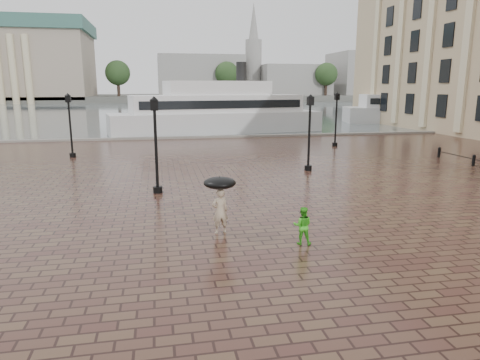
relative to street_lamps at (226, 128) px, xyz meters
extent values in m
plane|color=#3B201B|center=(1.50, -17.50, -2.33)|extent=(300.00, 300.00, 0.00)
plane|color=#4A545A|center=(1.50, 74.50, -2.33)|extent=(240.00, 240.00, 0.00)
cube|color=slate|center=(1.50, 14.50, -2.33)|extent=(80.00, 0.60, 0.30)
cube|color=#4C4C47|center=(1.50, 142.50, -1.33)|extent=(300.00, 60.00, 2.00)
cube|color=gray|center=(-53.50, 127.50, 9.67)|extent=(55.00, 30.00, 22.00)
cube|color=gray|center=(11.50, 132.50, 6.67)|extent=(30.00, 22.00, 14.00)
cube|color=gray|center=(46.50, 132.50, 5.17)|extent=(25.00, 22.00, 11.00)
cube|color=gray|center=(81.50, 132.50, 7.67)|extent=(35.00, 22.00, 16.00)
cylinder|color=gray|center=(31.50, 132.50, 9.67)|extent=(6.00, 6.00, 20.00)
cone|color=gray|center=(31.50, 132.50, 23.67)|extent=(5.00, 5.00, 18.00)
cylinder|color=#2D2119|center=(-52.50, 120.50, 1.67)|extent=(1.00, 1.00, 8.00)
cylinder|color=#2D2119|center=(-16.50, 120.50, 1.67)|extent=(1.00, 1.00, 8.00)
sphere|color=#1F3819|center=(-16.50, 120.50, 7.17)|extent=(8.00, 8.00, 8.00)
cylinder|color=#2D2119|center=(19.50, 120.50, 1.67)|extent=(1.00, 1.00, 8.00)
sphere|color=#1F3819|center=(19.50, 120.50, 7.17)|extent=(8.00, 8.00, 8.00)
cylinder|color=#2D2119|center=(55.50, 120.50, 1.67)|extent=(1.00, 1.00, 8.00)
sphere|color=#1F3819|center=(55.50, 120.50, 7.17)|extent=(8.00, 8.00, 8.00)
cylinder|color=#2D2119|center=(91.50, 120.50, 1.67)|extent=(1.00, 1.00, 8.00)
sphere|color=#1F3819|center=(91.50, 120.50, 7.17)|extent=(8.00, 8.00, 8.00)
cylinder|color=black|center=(15.50, -4.00, -2.03)|extent=(0.20, 0.20, 0.60)
sphere|color=black|center=(15.50, -4.00, -1.71)|extent=(0.22, 0.22, 0.22)
cylinder|color=black|center=(15.50, -0.50, -2.03)|extent=(0.20, 0.20, 0.60)
sphere|color=black|center=(15.50, -0.50, -1.71)|extent=(0.22, 0.22, 0.22)
cylinder|color=black|center=(-4.50, -7.50, -2.18)|extent=(0.44, 0.44, 0.30)
cylinder|color=black|center=(-4.50, -7.50, -0.33)|extent=(0.14, 0.14, 4.00)
cube|color=black|center=(-4.50, -7.50, 1.82)|extent=(0.35, 0.35, 0.50)
sphere|color=beige|center=(-4.50, -7.50, 1.82)|extent=(0.28, 0.28, 0.28)
cylinder|color=black|center=(4.50, -3.50, -2.18)|extent=(0.44, 0.44, 0.30)
cylinder|color=black|center=(4.50, -3.50, -0.33)|extent=(0.14, 0.14, 4.00)
cube|color=black|center=(4.50, -3.50, 1.82)|extent=(0.35, 0.35, 0.50)
sphere|color=beige|center=(4.50, -3.50, 1.82)|extent=(0.28, 0.28, 0.28)
cylinder|color=black|center=(-10.50, 4.50, -2.18)|extent=(0.44, 0.44, 0.30)
cylinder|color=black|center=(-10.50, 4.50, -0.33)|extent=(0.14, 0.14, 4.00)
cube|color=black|center=(-10.50, 4.50, 1.82)|extent=(0.35, 0.35, 0.50)
sphere|color=beige|center=(-10.50, 4.50, 1.82)|extent=(0.28, 0.28, 0.28)
cylinder|color=black|center=(10.50, 6.50, -2.18)|extent=(0.44, 0.44, 0.30)
cylinder|color=black|center=(10.50, 6.50, -0.33)|extent=(0.14, 0.14, 4.00)
cube|color=black|center=(10.50, 6.50, 1.82)|extent=(0.35, 0.35, 0.50)
sphere|color=beige|center=(10.50, 6.50, 1.82)|extent=(0.28, 0.28, 0.28)
imported|color=tan|center=(-2.40, -13.82, -1.54)|extent=(0.63, 0.47, 1.58)
imported|color=green|center=(0.04, -15.35, -1.71)|extent=(0.72, 0.63, 1.24)
cube|color=#BCBCBC|center=(2.18, 19.50, -1.20)|extent=(23.97, 9.64, 2.24)
cube|color=silver|center=(2.18, 19.50, 0.85)|extent=(19.24, 8.08, 1.87)
cube|color=silver|center=(2.18, 19.50, 2.53)|extent=(11.79, 6.21, 1.49)
cylinder|color=black|center=(4.94, 20.00, 4.21)|extent=(1.12, 1.12, 2.24)
cube|color=black|center=(2.62, 17.06, 0.85)|extent=(17.48, 3.23, 0.84)
cube|color=black|center=(1.74, 21.94, 0.85)|extent=(17.48, 3.23, 0.84)
cube|color=#BCBCBC|center=(33.08, 27.37, -1.25)|extent=(23.14, 10.21, 2.16)
cube|color=silver|center=(33.08, 27.37, 0.73)|extent=(18.59, 8.52, 1.80)
cube|color=silver|center=(33.08, 27.37, 2.35)|extent=(11.45, 6.41, 1.44)
cylinder|color=black|center=(35.72, 26.78, 3.98)|extent=(1.08, 1.08, 2.16)
cube|color=black|center=(32.56, 25.04, 0.73)|extent=(16.71, 3.85, 0.81)
cube|color=black|center=(33.61, 29.70, 0.73)|extent=(16.71, 3.85, 0.81)
cylinder|color=black|center=(-2.40, -13.82, -0.98)|extent=(0.02, 0.02, 0.95)
ellipsoid|color=black|center=(-2.40, -13.82, -0.54)|extent=(1.10, 1.10, 0.39)
camera|label=1|loc=(-4.38, -27.78, 2.63)|focal=32.00mm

